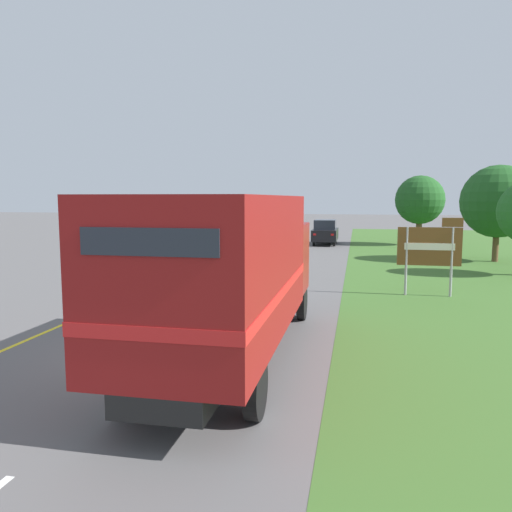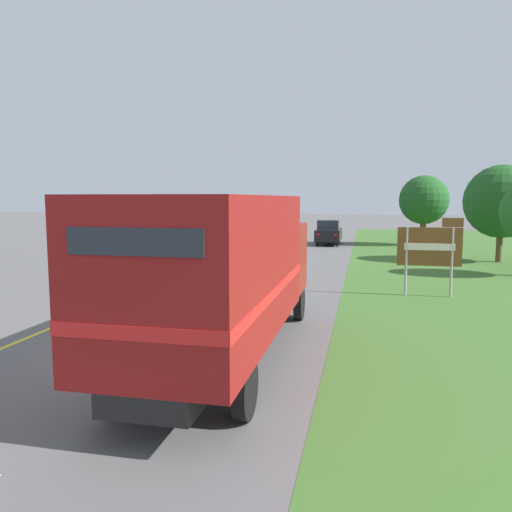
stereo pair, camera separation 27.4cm
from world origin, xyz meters
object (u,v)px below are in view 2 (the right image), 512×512
at_px(lead_car_black_ahead, 329,232).
at_px(lead_car_white, 253,243).
at_px(roadside_tree_far, 424,200).
at_px(highway_sign, 431,248).
at_px(roadside_tree_mid, 502,202).
at_px(horse_trailer_truck, 225,270).

bearing_deg(lead_car_black_ahead, lead_car_white, -110.13).
height_order(lead_car_black_ahead, roadside_tree_far, roadside_tree_far).
xyz_separation_m(lead_car_black_ahead, highway_sign, (4.90, -19.40, 0.78)).
bearing_deg(highway_sign, lead_car_white, 131.88).
relative_size(highway_sign, roadside_tree_mid, 0.53).
relative_size(lead_car_black_ahead, highway_sign, 1.54).
bearing_deg(roadside_tree_mid, horse_trailer_truck, -117.49).
xyz_separation_m(lead_car_white, roadside_tree_far, (10.46, 10.68, 2.43)).
bearing_deg(lead_car_black_ahead, horse_trailer_truck, -90.47).
xyz_separation_m(highway_sign, roadside_tree_far, (1.93, 20.19, 1.61)).
relative_size(horse_trailer_truck, highway_sign, 3.19).
distance_m(horse_trailer_truck, highway_sign, 9.85).
xyz_separation_m(horse_trailer_truck, highway_sign, (5.13, 8.40, -0.25)).
bearing_deg(lead_car_white, roadside_tree_far, 45.60).
xyz_separation_m(lead_car_white, highway_sign, (8.53, -9.51, 0.83)).
relative_size(horse_trailer_truck, lead_car_black_ahead, 2.07).
bearing_deg(lead_car_black_ahead, roadside_tree_far, 6.58).
xyz_separation_m(lead_car_black_ahead, roadside_tree_far, (6.83, 0.79, 2.38)).
bearing_deg(highway_sign, roadside_tree_far, 84.54).
height_order(lead_car_white, highway_sign, highway_sign).
bearing_deg(lead_car_white, roadside_tree_mid, 5.86).
relative_size(lead_car_white, lead_car_black_ahead, 1.07).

